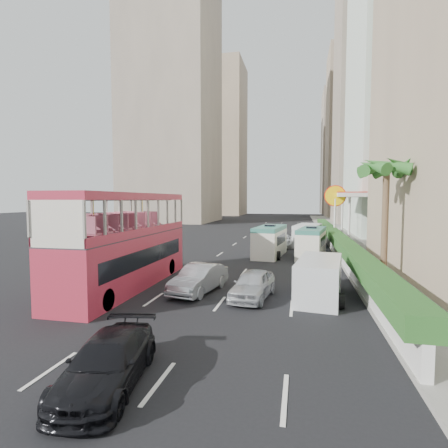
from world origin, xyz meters
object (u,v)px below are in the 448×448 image
(minibus_far, at_px, (311,243))
(panel_van_near, at_px, (319,279))
(double_decker_bus, at_px, (127,240))
(car_silver_lane_a, at_px, (199,292))
(minibus_near, at_px, (270,241))
(palm_tree, at_px, (385,223))
(shell_station, at_px, (365,218))
(panel_van_far, at_px, (308,235))
(car_silver_lane_b, at_px, (253,298))
(car_black, at_px, (108,386))
(van_asset, at_px, (282,247))

(minibus_far, relative_size, panel_van_near, 1.15)
(double_decker_bus, xyz_separation_m, panel_van_near, (10.05, -0.07, -1.59))
(car_silver_lane_a, relative_size, minibus_near, 0.76)
(car_silver_lane_a, distance_m, palm_tree, 11.11)
(double_decker_bus, height_order, palm_tree, palm_tree)
(palm_tree, height_order, shell_station, palm_tree)
(panel_van_far, height_order, palm_tree, palm_tree)
(minibus_far, height_order, panel_van_far, minibus_far)
(minibus_near, height_order, palm_tree, palm_tree)
(panel_van_near, bearing_deg, minibus_near, 113.12)
(minibus_far, bearing_deg, panel_van_near, -80.93)
(car_silver_lane_b, xyz_separation_m, palm_tree, (6.85, 4.81, 3.38))
(car_black, relative_size, panel_van_near, 0.89)
(panel_van_near, bearing_deg, panel_van_far, 97.99)
(panel_van_far, bearing_deg, car_silver_lane_b, -87.92)
(panel_van_far, bearing_deg, van_asset, -137.33)
(minibus_near, xyz_separation_m, panel_van_near, (3.35, -12.06, -0.30))
(van_asset, bearing_deg, car_silver_lane_a, -97.68)
(van_asset, height_order, palm_tree, palm_tree)
(minibus_near, height_order, minibus_far, minibus_near)
(van_asset, xyz_separation_m, panel_van_near, (2.60, -17.87, 0.94))
(double_decker_bus, bearing_deg, car_black, -64.93)
(minibus_far, xyz_separation_m, shell_station, (5.93, 11.06, 1.55))
(car_silver_lane_b, bearing_deg, panel_van_near, 21.19)
(car_silver_lane_b, distance_m, minibus_far, 13.18)
(minibus_near, relative_size, palm_tree, 0.88)
(car_silver_lane_b, height_order, minibus_near, minibus_near)
(minibus_near, relative_size, panel_van_near, 1.19)
(panel_van_near, relative_size, shell_station, 0.59)
(van_asset, relative_size, panel_van_near, 0.93)
(double_decker_bus, height_order, car_silver_lane_b, double_decker_bus)
(palm_tree, bearing_deg, panel_van_near, -132.68)
(van_asset, height_order, minibus_near, minibus_near)
(car_silver_lane_a, height_order, car_silver_lane_b, car_silver_lane_a)
(minibus_near, distance_m, panel_van_near, 12.52)
(double_decker_bus, xyz_separation_m, minibus_near, (6.70, 11.99, -1.28))
(car_silver_lane_a, height_order, palm_tree, palm_tree)
(car_silver_lane_a, relative_size, car_black, 1.01)
(car_black, relative_size, panel_van_far, 0.77)
(car_silver_lane_b, relative_size, van_asset, 0.90)
(minibus_near, xyz_separation_m, minibus_far, (3.36, -0.05, -0.05))
(panel_van_near, distance_m, panel_van_far, 19.43)
(car_silver_lane_a, xyz_separation_m, minibus_far, (5.94, 12.23, 1.20))
(double_decker_bus, xyz_separation_m, palm_tree, (13.80, 4.00, 0.85))
(panel_van_near, xyz_separation_m, panel_van_far, (-0.12, 19.43, 0.15))
(car_silver_lane_b, bearing_deg, palm_tree, 42.79)
(car_black, height_order, panel_van_far, panel_van_far)
(car_silver_lane_a, relative_size, shell_station, 0.53)
(panel_van_far, distance_m, palm_tree, 16.01)
(minibus_far, height_order, shell_station, shell_station)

